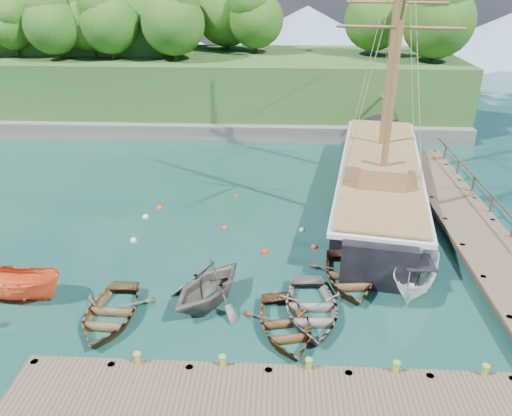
# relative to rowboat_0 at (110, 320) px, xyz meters

# --- Properties ---
(ground) EXTENTS (160.00, 160.00, 0.00)m
(ground) POSITION_rel_rowboat_0_xyz_m (6.05, 2.02, 0.00)
(ground) COLOR #11332A
(ground) RESTS_ON ground
(dock_near) EXTENTS (20.00, 3.20, 1.10)m
(dock_near) POSITION_rel_rowboat_0_xyz_m (8.05, -4.48, 0.43)
(dock_near) COLOR #443A2B
(dock_near) RESTS_ON ground
(dock_east) EXTENTS (3.20, 24.00, 1.10)m
(dock_east) POSITION_rel_rowboat_0_xyz_m (17.55, 9.02, 0.43)
(dock_east) COLOR #443A2B
(dock_east) RESTS_ON ground
(bollard_0) EXTENTS (0.26, 0.26, 0.45)m
(bollard_0) POSITION_rel_rowboat_0_xyz_m (2.05, -3.08, 0.00)
(bollard_0) COLOR olive
(bollard_0) RESTS_ON ground
(bollard_1) EXTENTS (0.26, 0.26, 0.45)m
(bollard_1) POSITION_rel_rowboat_0_xyz_m (5.05, -3.08, 0.00)
(bollard_1) COLOR olive
(bollard_1) RESTS_ON ground
(bollard_2) EXTENTS (0.26, 0.26, 0.45)m
(bollard_2) POSITION_rel_rowboat_0_xyz_m (8.05, -3.08, 0.00)
(bollard_2) COLOR olive
(bollard_2) RESTS_ON ground
(bollard_3) EXTENTS (0.26, 0.26, 0.45)m
(bollard_3) POSITION_rel_rowboat_0_xyz_m (11.05, -3.08, 0.00)
(bollard_3) COLOR olive
(bollard_3) RESTS_ON ground
(bollard_4) EXTENTS (0.26, 0.26, 0.45)m
(bollard_4) POSITION_rel_rowboat_0_xyz_m (14.05, -3.08, 0.00)
(bollard_4) COLOR olive
(bollard_4) RESTS_ON ground
(rowboat_0) EXTENTS (3.26, 4.48, 0.91)m
(rowboat_0) POSITION_rel_rowboat_0_xyz_m (0.00, 0.00, 0.00)
(rowboat_0) COLOR brown
(rowboat_0) RESTS_ON ground
(rowboat_1) EXTENTS (5.25, 5.46, 2.21)m
(rowboat_1) POSITION_rel_rowboat_0_xyz_m (3.93, 1.32, 0.00)
(rowboat_1) COLOR #585149
(rowboat_1) RESTS_ON ground
(rowboat_2) EXTENTS (3.85, 4.78, 0.88)m
(rowboat_2) POSITION_rel_rowboat_0_xyz_m (7.25, -0.39, 0.00)
(rowboat_2) COLOR #4F3319
(rowboat_2) RESTS_ON ground
(rowboat_3) EXTENTS (3.60, 4.85, 0.97)m
(rowboat_3) POSITION_rel_rowboat_0_xyz_m (8.34, 0.69, 0.00)
(rowboat_3) COLOR #6C655B
(rowboat_3) RESTS_ON ground
(rowboat_4) EXTENTS (3.63, 4.78, 0.93)m
(rowboat_4) POSITION_rel_rowboat_0_xyz_m (10.19, 3.28, 0.00)
(rowboat_4) COLOR #4F3621
(rowboat_4) RESTS_ON ground
(motorboat_orange) EXTENTS (4.42, 1.95, 1.66)m
(motorboat_orange) POSITION_rel_rowboat_0_xyz_m (-4.52, 1.28, 0.00)
(motorboat_orange) COLOR #EB5823
(motorboat_orange) RESTS_ON ground
(cabin_boat_white) EXTENTS (3.47, 4.86, 1.76)m
(cabin_boat_white) POSITION_rel_rowboat_0_xyz_m (13.17, 2.88, 0.00)
(cabin_boat_white) COLOR white
(cabin_boat_white) RESTS_ON ground
(schooner) EXTENTS (8.06, 26.66, 19.51)m
(schooner) POSITION_rel_rowboat_0_xyz_m (13.13, 12.69, 1.08)
(schooner) COLOR black
(schooner) RESTS_ON ground
(mooring_buoy_0) EXTENTS (0.36, 0.36, 0.36)m
(mooring_buoy_0) POSITION_rel_rowboat_0_xyz_m (-0.85, 6.68, 0.00)
(mooring_buoy_0) COLOR silver
(mooring_buoy_0) RESTS_ON ground
(mooring_buoy_1) EXTENTS (0.34, 0.34, 0.34)m
(mooring_buoy_1) POSITION_rel_rowboat_0_xyz_m (3.89, 8.37, 0.00)
(mooring_buoy_1) COLOR red
(mooring_buoy_1) RESTS_ON ground
(mooring_buoy_2) EXTENTS (0.35, 0.35, 0.35)m
(mooring_buoy_2) POSITION_rel_rowboat_0_xyz_m (6.23, 5.80, 0.00)
(mooring_buoy_2) COLOR #F12400
(mooring_buoy_2) RESTS_ON ground
(mooring_buoy_3) EXTENTS (0.31, 0.31, 0.31)m
(mooring_buoy_3) POSITION_rel_rowboat_0_xyz_m (8.23, 8.34, 0.00)
(mooring_buoy_3) COLOR silver
(mooring_buoy_3) RESTS_ON ground
(mooring_buoy_4) EXTENTS (0.32, 0.32, 0.32)m
(mooring_buoy_4) POSITION_rel_rowboat_0_xyz_m (-0.38, 10.81, 0.00)
(mooring_buoy_4) COLOR #E65C00
(mooring_buoy_4) RESTS_ON ground
(mooring_buoy_5) EXTENTS (0.27, 0.27, 0.27)m
(mooring_buoy_5) POSITION_rel_rowboat_0_xyz_m (4.17, 12.82, 0.00)
(mooring_buoy_5) COLOR red
(mooring_buoy_5) RESTS_ON ground
(mooring_buoy_6) EXTENTS (0.37, 0.37, 0.37)m
(mooring_buoy_6) POSITION_rel_rowboat_0_xyz_m (-0.91, 9.52, 0.00)
(mooring_buoy_6) COLOR silver
(mooring_buoy_6) RESTS_ON ground
(mooring_buoy_7) EXTENTS (0.35, 0.35, 0.35)m
(mooring_buoy_7) POSITION_rel_rowboat_0_xyz_m (8.81, 6.45, 0.00)
(mooring_buoy_7) COLOR red
(mooring_buoy_7) RESTS_ON ground
(headland) EXTENTS (51.00, 19.31, 12.90)m
(headland) POSITION_rel_rowboat_0_xyz_m (-6.83, 33.38, 5.54)
(headland) COLOR #474744
(headland) RESTS_ON ground
(distant_ridge) EXTENTS (117.00, 40.00, 10.00)m
(distant_ridge) POSITION_rel_rowboat_0_xyz_m (10.35, 72.02, 4.35)
(distant_ridge) COLOR #728CA5
(distant_ridge) RESTS_ON ground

